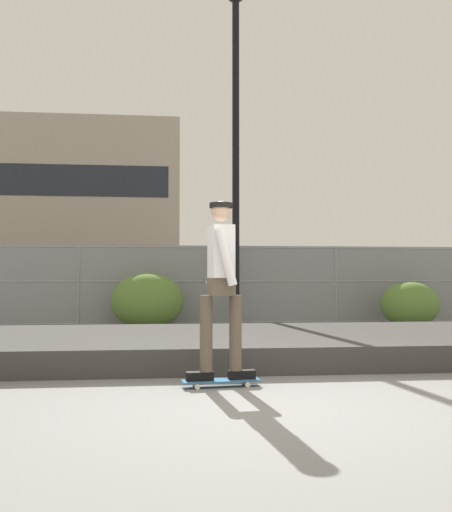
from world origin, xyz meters
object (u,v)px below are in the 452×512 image
object	(u,v)px
skater	(221,277)
shrub_left	(147,301)
street_lamp	(236,117)
parked_car_mid	(223,286)
skateboard	(221,381)
shrub_center	(410,305)
parked_car_near	(11,287)

from	to	relation	value
skater	shrub_left	size ratio (longest dim) A/B	1.18
street_lamp	parked_car_mid	xyz separation A→B (m)	(0.12, 4.19, -3.90)
skateboard	shrub_left	size ratio (longest dim) A/B	0.52
skater	shrub_left	xyz separation A→B (m)	(-1.03, 6.32, -0.53)
parked_car_mid	shrub_left	xyz separation A→B (m)	(-2.07, -4.30, -0.23)
shrub_center	skateboard	bearing A→B (deg)	-128.45
skater	parked_car_near	distance (m)	11.80
parked_car_mid	parked_car_near	bearing A→B (deg)	179.98
street_lamp	parked_car_mid	size ratio (longest dim) A/B	1.75
skater	street_lamp	world-z (taller)	street_lamp
parked_car_near	shrub_left	size ratio (longest dim) A/B	2.87
parked_car_near	street_lamp	bearing A→B (deg)	-34.78
street_lamp	parked_car_mid	distance (m)	5.73
street_lamp	parked_car_near	xyz separation A→B (m)	(-6.04, 4.20, -3.90)
skateboard	shrub_left	distance (m)	6.43
parked_car_near	parked_car_mid	distance (m)	6.16
skater	parked_car_mid	world-z (taller)	skater
skater	shrub_center	distance (m)	7.70
skateboard	street_lamp	distance (m)	8.01
skateboard	parked_car_near	bearing A→B (deg)	115.71
street_lamp	shrub_center	xyz separation A→B (m)	(3.85, -0.43, -4.23)
street_lamp	shrub_center	size ratio (longest dim) A/B	5.90
street_lamp	parked_car_mid	world-z (taller)	street_lamp
shrub_left	shrub_center	world-z (taller)	shrub_left
street_lamp	shrub_left	xyz separation A→B (m)	(-1.95, -0.11, -4.13)
street_lamp	parked_car_near	distance (m)	8.33
skater	street_lamp	bearing A→B (deg)	81.82
parked_car_mid	shrub_left	distance (m)	4.78
parked_car_near	shrub_center	size ratio (longest dim) A/B	3.41
street_lamp	skater	bearing A→B (deg)	-98.18
shrub_left	shrub_center	distance (m)	5.81
skater	shrub_left	distance (m)	6.43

